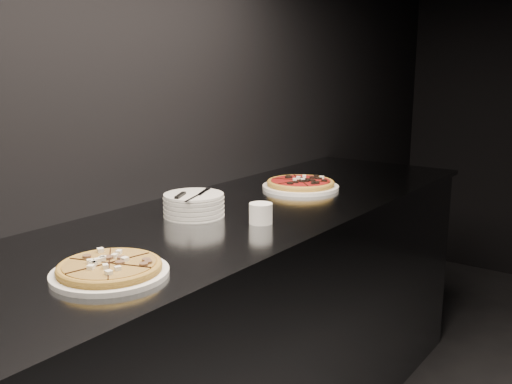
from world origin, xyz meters
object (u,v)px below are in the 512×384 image
Objects in this scene: pizza_tomato at (301,184)px; plate_stack at (194,205)px; counter at (250,326)px; cutlery at (192,194)px; pizza_mushroom at (110,269)px; ramekin at (261,213)px.

plate_stack is at bearing -95.90° from pizza_tomato.
cutlery is (-0.08, -0.22, 0.54)m from counter.
pizza_tomato is (-0.16, 1.14, 0.00)m from pizza_mushroom.
cutlery reaches higher than plate_stack.
pizza_tomato reaches higher than counter.
pizza_tomato is 4.56× the size of ramekin.
plate_stack is 0.25m from ramekin.
counter is at bearing 44.99° from cutlery.
pizza_mushroom is 4.25× the size of ramekin.
pizza_mushroom is 1.15m from pizza_tomato.
cutlery is at bearing -110.00° from counter.
pizza_mushroom is at bearing -67.78° from plate_stack.
cutlery is 2.85× the size of ramekin.
ramekin is at bearing -7.89° from cutlery.
pizza_mushroom is at bearing -92.95° from cutlery.
ramekin is at bearing -71.35° from pizza_tomato.
plate_stack is 0.04m from cutlery.
plate_stack reaches higher than ramekin.
ramekin reaches higher than pizza_tomato.
counter is 0.90m from pizza_mushroom.
pizza_mushroom reaches higher than counter.
cutlery is (-0.05, -0.60, 0.06)m from pizza_tomato.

